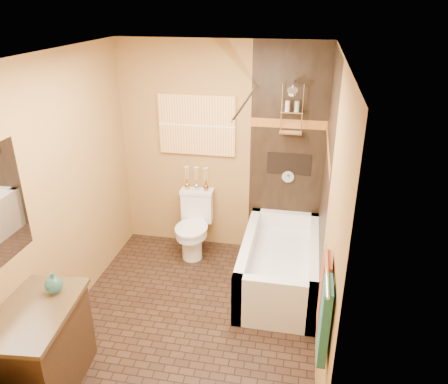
% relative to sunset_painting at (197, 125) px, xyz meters
% --- Properties ---
extents(floor, '(3.00, 3.00, 0.00)m').
position_rel_sunset_painting_xyz_m(floor, '(0.27, -1.48, -1.55)').
color(floor, black).
rests_on(floor, ground).
extents(wall_left, '(0.02, 3.00, 2.50)m').
position_rel_sunset_painting_xyz_m(wall_left, '(-0.93, -1.48, -0.30)').
color(wall_left, '#96653A').
rests_on(wall_left, floor).
extents(wall_right, '(0.02, 3.00, 2.50)m').
position_rel_sunset_painting_xyz_m(wall_right, '(1.47, -1.48, -0.30)').
color(wall_right, '#96653A').
rests_on(wall_right, floor).
extents(wall_back, '(2.40, 0.02, 2.50)m').
position_rel_sunset_painting_xyz_m(wall_back, '(0.27, 0.02, -0.30)').
color(wall_back, '#96653A').
rests_on(wall_back, floor).
extents(wall_front, '(2.40, 0.02, 2.50)m').
position_rel_sunset_painting_xyz_m(wall_front, '(0.27, -2.98, -0.30)').
color(wall_front, '#96653A').
rests_on(wall_front, floor).
extents(ceiling, '(3.00, 3.00, 0.00)m').
position_rel_sunset_painting_xyz_m(ceiling, '(0.27, -1.48, 0.95)').
color(ceiling, silver).
rests_on(ceiling, wall_back).
extents(alcove_tile_back, '(0.85, 0.01, 2.50)m').
position_rel_sunset_painting_xyz_m(alcove_tile_back, '(1.05, 0.01, -0.30)').
color(alcove_tile_back, black).
rests_on(alcove_tile_back, wall_back).
extents(alcove_tile_right, '(0.01, 1.50, 2.50)m').
position_rel_sunset_painting_xyz_m(alcove_tile_right, '(1.46, -0.73, -0.30)').
color(alcove_tile_right, black).
rests_on(alcove_tile_right, wall_right).
extents(mosaic_band_back, '(0.85, 0.01, 0.10)m').
position_rel_sunset_painting_xyz_m(mosaic_band_back, '(1.05, 0.00, 0.07)').
color(mosaic_band_back, brown).
rests_on(mosaic_band_back, alcove_tile_back).
extents(mosaic_band_right, '(0.01, 1.50, 0.10)m').
position_rel_sunset_painting_xyz_m(mosaic_band_right, '(1.45, -0.73, 0.07)').
color(mosaic_band_right, brown).
rests_on(mosaic_band_right, alcove_tile_right).
extents(alcove_niche, '(0.50, 0.01, 0.25)m').
position_rel_sunset_painting_xyz_m(alcove_niche, '(1.07, 0.01, -0.40)').
color(alcove_niche, black).
rests_on(alcove_niche, alcove_tile_back).
extents(shower_fixtures, '(0.24, 0.33, 1.16)m').
position_rel_sunset_painting_xyz_m(shower_fixtures, '(1.07, -0.10, 0.12)').
color(shower_fixtures, silver).
rests_on(shower_fixtures, floor).
extents(curtain_rod, '(0.03, 1.55, 0.03)m').
position_rel_sunset_painting_xyz_m(curtain_rod, '(0.67, -0.73, 0.47)').
color(curtain_rod, silver).
rests_on(curtain_rod, wall_back).
extents(towel_bar, '(0.02, 0.55, 0.02)m').
position_rel_sunset_painting_xyz_m(towel_bar, '(1.42, -2.53, -0.10)').
color(towel_bar, silver).
rests_on(towel_bar, wall_right).
extents(towel_teal, '(0.05, 0.22, 0.52)m').
position_rel_sunset_painting_xyz_m(towel_teal, '(1.43, -2.66, -0.37)').
color(towel_teal, '#1D6361').
rests_on(towel_teal, towel_bar).
extents(towel_rust, '(0.05, 0.22, 0.52)m').
position_rel_sunset_painting_xyz_m(towel_rust, '(1.43, -2.40, -0.37)').
color(towel_rust, maroon).
rests_on(towel_rust, towel_bar).
extents(sunset_painting, '(0.90, 0.04, 0.70)m').
position_rel_sunset_painting_xyz_m(sunset_painting, '(0.00, 0.00, 0.00)').
color(sunset_painting, orange).
rests_on(sunset_painting, wall_back).
extents(bathtub, '(0.80, 1.50, 0.55)m').
position_rel_sunset_painting_xyz_m(bathtub, '(1.07, -0.73, -1.33)').
color(bathtub, white).
rests_on(bathtub, floor).
extents(toilet, '(0.40, 0.59, 0.77)m').
position_rel_sunset_painting_xyz_m(toilet, '(-0.00, -0.26, -1.16)').
color(toilet, white).
rests_on(toilet, floor).
extents(vanity, '(0.62, 0.93, 0.77)m').
position_rel_sunset_painting_xyz_m(vanity, '(-0.65, -2.46, -1.16)').
color(vanity, black).
rests_on(vanity, floor).
extents(teal_bottle, '(0.17, 0.17, 0.22)m').
position_rel_sunset_painting_xyz_m(teal_bottle, '(-0.60, -2.23, -0.69)').
color(teal_bottle, '#226865').
rests_on(teal_bottle, vanity).
extents(bud_vases, '(0.29, 0.06, 0.29)m').
position_rel_sunset_painting_xyz_m(bud_vases, '(-0.00, -0.08, -0.62)').
color(bud_vases, '#C08D3C').
rests_on(bud_vases, toilet).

